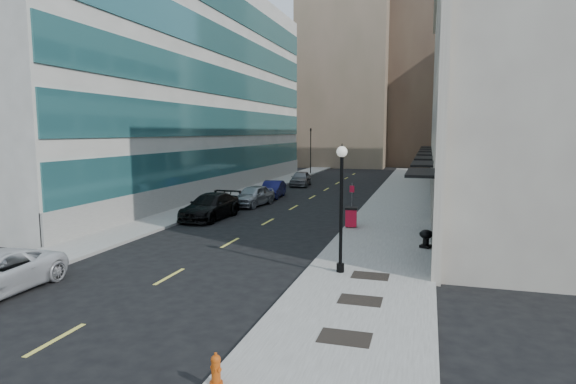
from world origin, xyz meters
The scene contains 23 objects.
ground centered at (0.00, 0.00, 0.00)m, with size 160.00×160.00×0.00m, color black.
sidewalk_right centered at (7.50, 20.00, 0.07)m, with size 5.00×80.00×0.15m, color gray.
sidewalk_left centered at (-6.50, 20.00, 0.07)m, with size 3.00×80.00×0.15m, color gray.
building_right centered at (16.94, 26.99, 8.99)m, with size 15.30×46.50×18.25m.
building_left centered at (-15.95, 27.00, 9.99)m, with size 16.14×46.00×20.00m.
skyline_tan_near centered at (-4.00, 68.00, 14.00)m, with size 14.00×18.00×28.00m, color #8E725D.
skyline_brown centered at (8.00, 72.00, 17.00)m, with size 12.00×16.00×34.00m, color brown.
skyline_tan_far centered at (-14.00, 78.00, 11.00)m, with size 12.00×14.00×22.00m, color #8E725D.
skyline_stone centered at (18.00, 66.00, 10.00)m, with size 10.00×14.00×20.00m, color beige.
grate_near centered at (7.60, -2.00, 0.15)m, with size 1.40×1.00×0.01m, color black.
grate_mid centered at (7.60, 1.00, 0.15)m, with size 1.40×1.00×0.01m, color black.
grate_far centered at (7.60, 3.80, 0.15)m, with size 1.40×1.00×0.01m, color black.
road_centerline centered at (0.00, 17.00, 0.01)m, with size 0.15×68.20×0.01m.
traffic_signal centered at (-5.50, 48.00, 5.72)m, with size 0.66×0.66×6.98m.
car_black_pickup centered at (-3.94, 14.00, 0.81)m, with size 2.28×5.60×1.62m, color black.
car_silver_sedan centered at (-3.20, 19.93, 0.79)m, with size 1.87×4.64×1.58m, color #96999F.
car_blue_sedan centered at (-3.20, 24.77, 0.72)m, with size 1.52×4.35×1.43m, color #131448.
car_grey_sedan centered at (-3.20, 34.20, 0.78)m, with size 1.83×4.56×1.55m, color slate.
fire_hydrant centered at (5.30, -5.16, 0.50)m, with size 0.29×0.29×0.72m.
trash_bin centered at (5.40, 13.10, 0.77)m, with size 0.78×0.84×1.16m.
lamppost centered at (6.40, 4.00, 3.11)m, with size 0.42×0.42×5.05m.
sign_post centered at (5.30, 13.90, 1.74)m, with size 0.29×0.11×2.49m.
urn_planter centered at (9.60, 9.11, 0.68)m, with size 0.63×0.63×0.87m.
Camera 1 is at (9.59, -14.22, 5.63)m, focal length 30.00 mm.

